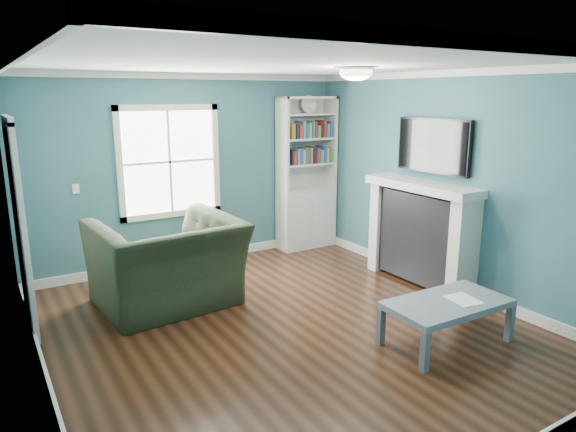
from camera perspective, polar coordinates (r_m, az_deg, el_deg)
floor at (r=5.39m, az=-0.22°, el=-12.21°), size 5.00×5.00×0.00m
room_walls at (r=4.92m, az=-0.24°, el=4.66°), size 5.00×5.00×5.00m
trim at (r=4.98m, az=-0.23°, el=0.74°), size 4.50×5.00×2.60m
window at (r=7.05m, az=-13.02°, el=5.89°), size 1.40×0.06×1.50m
bookshelf at (r=7.88m, az=2.03°, el=3.09°), size 0.90×0.35×2.31m
fireplace at (r=6.56m, az=14.52°, el=-2.00°), size 0.44×1.58×1.30m
tv at (r=6.46m, az=15.84°, el=7.52°), size 0.06×1.10×0.65m
door at (r=5.70m, az=-27.70°, el=-0.90°), size 0.12×0.98×2.17m
ceiling_fixture at (r=5.47m, az=7.56°, el=15.59°), size 0.38×0.38×0.15m
light_switch at (r=6.81m, az=-22.50°, el=2.82°), size 0.08×0.01×0.12m
recliner at (r=5.84m, az=-13.32°, el=-3.58°), size 1.58×1.09×1.32m
coffee_table at (r=5.15m, az=17.26°, el=-9.55°), size 1.19×0.67×0.43m
paper_sheet at (r=5.20m, az=18.89°, el=-8.77°), size 0.29×0.34×0.00m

